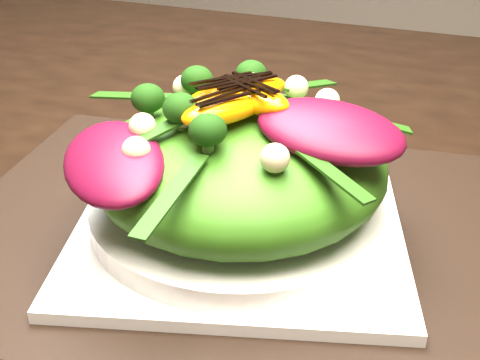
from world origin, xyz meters
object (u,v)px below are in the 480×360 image
(orange_segment, at_px, (246,97))
(salad_bowl, at_px, (240,207))
(placemat, at_px, (240,228))
(dining_table, at_px, (78,132))
(lettuce_mound, at_px, (240,164))
(plate_base, at_px, (240,221))

(orange_segment, bearing_deg, salad_bowl, -95.23)
(placemat, xyz_separation_m, orange_segment, (0.00, 0.01, 0.10))
(dining_table, relative_size, orange_segment, 24.03)
(lettuce_mound, relative_size, orange_segment, 3.18)
(placemat, distance_m, plate_base, 0.01)
(orange_segment, bearing_deg, plate_base, -95.23)
(lettuce_mound, bearing_deg, placemat, -90.00)
(salad_bowl, bearing_deg, placemat, -90.00)
(plate_base, distance_m, orange_segment, 0.10)
(lettuce_mound, xyz_separation_m, orange_segment, (0.00, 0.01, 0.05))
(plate_base, distance_m, lettuce_mound, 0.05)
(placemat, relative_size, orange_segment, 6.60)
(placemat, relative_size, lettuce_mound, 2.08)
(plate_base, height_order, orange_segment, orange_segment)
(lettuce_mound, distance_m, orange_segment, 0.05)
(dining_table, distance_m, salad_bowl, 0.29)
(lettuce_mound, bearing_deg, dining_table, 149.41)
(plate_base, xyz_separation_m, salad_bowl, (0.00, 0.00, 0.01))
(placemat, relative_size, salad_bowl, 1.97)
(placemat, xyz_separation_m, lettuce_mound, (0.00, 0.00, 0.06))
(plate_base, bearing_deg, orange_segment, 84.77)
(placemat, xyz_separation_m, salad_bowl, (0.00, 0.00, 0.02))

